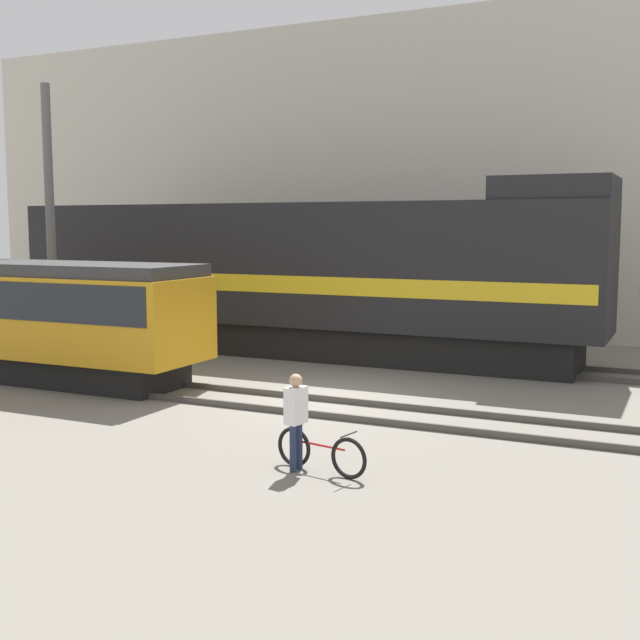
{
  "coord_description": "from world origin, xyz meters",
  "views": [
    {
      "loc": [
        7.69,
        -16.09,
        3.92
      ],
      "look_at": [
        0.03,
        0.13,
        1.8
      ],
      "focal_mm": 45.0,
      "sensor_mm": 36.0,
      "label": 1
    }
  ],
  "objects_px": {
    "person": "(296,413)",
    "utility_pole_left": "(50,221)",
    "streetcar": "(28,312)",
    "freight_locomotive": "(298,276)",
    "bicycle": "(321,452)"
  },
  "relations": [
    {
      "from": "person",
      "to": "utility_pole_left",
      "type": "height_order",
      "value": "utility_pole_left"
    },
    {
      "from": "person",
      "to": "streetcar",
      "type": "bearing_deg",
      "value": 157.37
    },
    {
      "from": "freight_locomotive",
      "to": "bicycle",
      "type": "bearing_deg",
      "value": -61.42
    },
    {
      "from": "bicycle",
      "to": "person",
      "type": "relative_size",
      "value": 1.09
    },
    {
      "from": "freight_locomotive",
      "to": "person",
      "type": "bearing_deg",
      "value": -63.31
    },
    {
      "from": "bicycle",
      "to": "utility_pole_left",
      "type": "xyz_separation_m",
      "value": [
        -12.4,
        7.24,
        3.71
      ]
    },
    {
      "from": "bicycle",
      "to": "utility_pole_left",
      "type": "distance_m",
      "value": 14.83
    },
    {
      "from": "bicycle",
      "to": "utility_pole_left",
      "type": "relative_size",
      "value": 0.21
    },
    {
      "from": "bicycle",
      "to": "person",
      "type": "bearing_deg",
      "value": -170.21
    },
    {
      "from": "bicycle",
      "to": "utility_pole_left",
      "type": "height_order",
      "value": "utility_pole_left"
    },
    {
      "from": "freight_locomotive",
      "to": "bicycle",
      "type": "height_order",
      "value": "freight_locomotive"
    },
    {
      "from": "freight_locomotive",
      "to": "person",
      "type": "height_order",
      "value": "freight_locomotive"
    },
    {
      "from": "streetcar",
      "to": "utility_pole_left",
      "type": "height_order",
      "value": "utility_pole_left"
    },
    {
      "from": "streetcar",
      "to": "utility_pole_left",
      "type": "bearing_deg",
      "value": 124.59
    },
    {
      "from": "streetcar",
      "to": "person",
      "type": "height_order",
      "value": "streetcar"
    }
  ]
}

